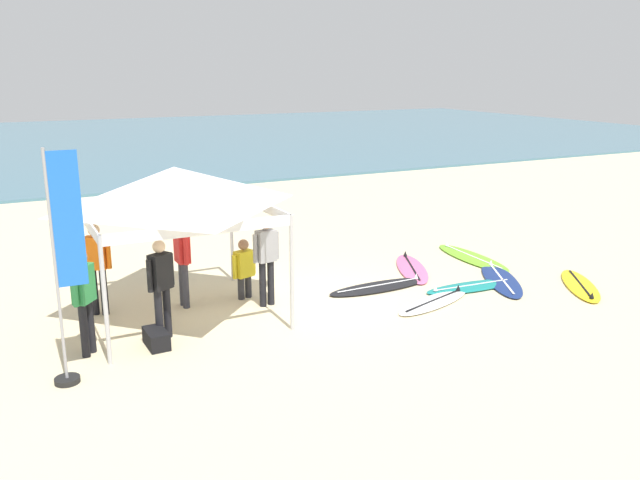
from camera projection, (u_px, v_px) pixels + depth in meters
name	position (u px, v px, depth m)	size (l,w,h in m)	color
ground_plane	(309.00, 301.00, 12.85)	(80.00, 80.00, 0.00)	beige
sea	(85.00, 142.00, 39.73)	(80.00, 36.00, 0.10)	teal
canopy_tent	(175.00, 187.00, 11.50)	(3.20, 3.20, 2.75)	#B7B7BC
surfboard_lime	(472.00, 258.00, 15.65)	(0.81, 2.59, 0.19)	#7AD12D
surfboard_yellow	(580.00, 285.00, 13.65)	(1.69, 2.12, 0.19)	yellow
surfboard_black	(379.00, 287.00, 13.57)	(2.31, 0.66, 0.19)	black
surfboard_pink	(412.00, 268.00, 14.81)	(1.49, 2.30, 0.19)	pink
surfboard_navy	(501.00, 279.00, 14.03)	(1.71, 2.44, 0.19)	navy
surfboard_teal	(471.00, 287.00, 13.57)	(2.17, 0.70, 0.19)	#19847F
surfboard_white	(434.00, 302.00, 12.69)	(2.11, 1.16, 0.19)	white
person_black	(161.00, 283.00, 10.82)	(0.50, 0.36, 1.71)	black
person_red	(182.00, 257.00, 12.31)	(0.23, 0.55, 1.71)	#383842
person_grey	(266.00, 256.00, 12.37)	(0.55, 0.27, 1.71)	black
person_orange	(97.00, 263.00, 11.91)	(0.49, 0.37, 1.71)	black
person_green	(84.00, 295.00, 10.21)	(0.40, 0.45, 1.71)	black
person_yellow	(244.00, 266.00, 12.84)	(0.53, 0.32, 1.20)	#2D2D33
banner_flag	(65.00, 278.00, 9.16)	(0.60, 0.36, 3.40)	#99999E
gear_bag_near_tent	(156.00, 338.00, 10.72)	(0.60, 0.32, 0.28)	black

